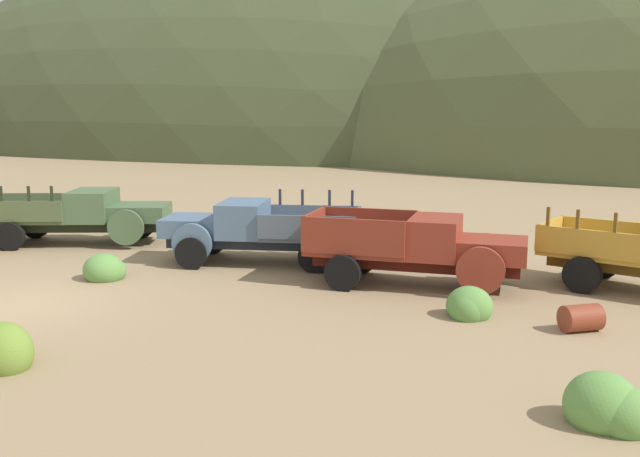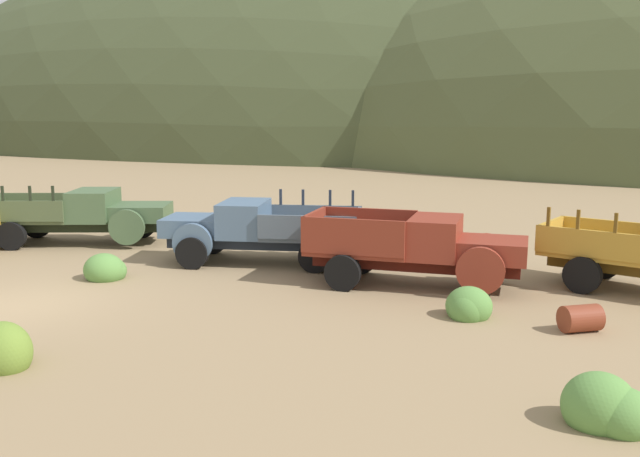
{
  "view_description": "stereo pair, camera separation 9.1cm",
  "coord_description": "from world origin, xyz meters",
  "px_view_note": "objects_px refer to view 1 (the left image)",
  "views": [
    {
      "loc": [
        12.17,
        -13.28,
        4.79
      ],
      "look_at": [
        6.38,
        4.18,
        1.58
      ],
      "focal_mm": 39.6,
      "sensor_mm": 36.0,
      "label": 1
    },
    {
      "loc": [
        12.26,
        -13.25,
        4.79
      ],
      "look_at": [
        6.38,
        4.18,
        1.58
      ],
      "focal_mm": 39.6,
      "sensor_mm": 36.0,
      "label": 2
    }
  ],
  "objects_px": {
    "truck_weathered_green": "(89,215)",
    "truck_rust_red": "(428,249)",
    "oil_drum_by_truck": "(581,318)",
    "truck_chalk_blue": "(247,230)"
  },
  "relations": [
    {
      "from": "truck_rust_red",
      "to": "truck_weathered_green",
      "type": "bearing_deg",
      "value": 168.02
    },
    {
      "from": "truck_chalk_blue",
      "to": "truck_rust_red",
      "type": "bearing_deg",
      "value": 156.67
    },
    {
      "from": "truck_rust_red",
      "to": "oil_drum_by_truck",
      "type": "relative_size",
      "value": 5.75
    },
    {
      "from": "oil_drum_by_truck",
      "to": "truck_rust_red",
      "type": "bearing_deg",
      "value": 144.27
    },
    {
      "from": "truck_chalk_blue",
      "to": "oil_drum_by_truck",
      "type": "relative_size",
      "value": 6.25
    },
    {
      "from": "truck_weathered_green",
      "to": "truck_chalk_blue",
      "type": "height_order",
      "value": "same"
    },
    {
      "from": "truck_weathered_green",
      "to": "truck_rust_red",
      "type": "distance_m",
      "value": 12.46
    },
    {
      "from": "truck_chalk_blue",
      "to": "truck_weathered_green",
      "type": "bearing_deg",
      "value": -20.0
    },
    {
      "from": "truck_rust_red",
      "to": "truck_chalk_blue",
      "type": "bearing_deg",
      "value": 166.27
    },
    {
      "from": "truck_weathered_green",
      "to": "oil_drum_by_truck",
      "type": "height_order",
      "value": "truck_weathered_green"
    }
  ]
}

